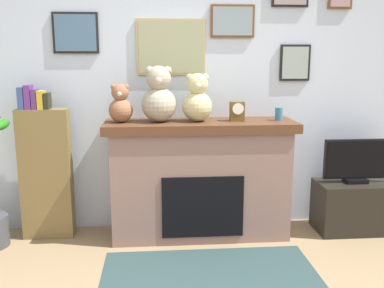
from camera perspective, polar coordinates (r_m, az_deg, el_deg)
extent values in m
cube|color=silver|center=(4.11, -0.94, 6.91)|extent=(5.20, 0.12, 2.60)
cube|color=tan|center=(4.02, -2.81, 12.74)|extent=(0.63, 0.02, 0.50)
cube|color=#969B71|center=(4.00, -2.81, 12.74)|extent=(0.59, 0.00, 0.46)
cube|color=black|center=(4.08, -15.22, 14.07)|extent=(0.40, 0.02, 0.36)
cube|color=#466783|center=(4.07, -15.25, 14.07)|extent=(0.36, 0.00, 0.32)
cube|color=black|center=(4.22, 13.53, 10.45)|extent=(0.29, 0.02, 0.34)
cube|color=#92A19B|center=(4.21, 13.58, 10.45)|extent=(0.25, 0.00, 0.30)
cube|color=brown|center=(4.09, 5.41, 15.95)|extent=(0.40, 0.02, 0.29)
cube|color=gray|center=(4.08, 5.43, 15.96)|extent=(0.36, 0.00, 0.25)
cube|color=#87665B|center=(3.95, 1.06, -5.18)|extent=(1.58, 0.51, 0.99)
cube|color=#55321E|center=(3.84, 1.09, 2.48)|extent=(1.70, 0.57, 0.08)
cube|color=black|center=(3.75, 1.46, -8.39)|extent=(0.71, 0.02, 0.54)
cube|color=brown|center=(4.09, -18.81, -3.83)|extent=(0.45, 0.16, 1.18)
cube|color=#374C84|center=(4.01, -21.65, 5.69)|extent=(0.05, 0.13, 0.19)
cube|color=#622F77|center=(4.00, -20.87, 5.85)|extent=(0.05, 0.13, 0.21)
cube|color=#502E6A|center=(3.98, -20.12, 5.62)|extent=(0.04, 0.13, 0.17)
cube|color=gold|center=(3.97, -19.39, 5.57)|extent=(0.05, 0.13, 0.16)
cube|color=black|center=(3.96, -18.66, 5.45)|extent=(0.04, 0.13, 0.14)
ellipsoid|color=#227118|center=(3.91, -24.06, 2.33)|extent=(0.12, 0.36, 0.08)
cube|color=black|center=(4.38, 20.64, -7.78)|extent=(0.70, 0.40, 0.47)
cube|color=black|center=(4.31, 20.88, -4.54)|extent=(0.20, 0.14, 0.04)
cube|color=black|center=(4.26, 21.08, -1.86)|extent=(0.63, 0.03, 0.37)
cube|color=black|center=(4.24, 21.18, -1.91)|extent=(0.59, 0.00, 0.33)
cube|color=#2A4040|center=(3.29, 2.75, -18.10)|extent=(1.65, 1.17, 0.01)
cylinder|color=teal|center=(3.94, 11.46, 3.94)|extent=(0.07, 0.07, 0.12)
cube|color=brown|center=(3.85, 6.01, 4.34)|extent=(0.12, 0.09, 0.17)
cylinder|color=white|center=(3.80, 6.15, 4.67)|extent=(0.10, 0.01, 0.10)
sphere|color=#946042|center=(3.79, -9.46, 4.43)|extent=(0.21, 0.21, 0.21)
sphere|color=#946042|center=(3.78, -9.54, 6.80)|extent=(0.15, 0.15, 0.15)
sphere|color=#946042|center=(3.78, -10.37, 7.47)|extent=(0.05, 0.05, 0.05)
sphere|color=#946042|center=(3.77, -8.76, 7.51)|extent=(0.05, 0.05, 0.05)
sphere|color=beige|center=(3.72, -9.61, 6.61)|extent=(0.05, 0.05, 0.05)
sphere|color=tan|center=(3.77, -4.41, 5.23)|extent=(0.30, 0.30, 0.30)
sphere|color=tan|center=(3.75, -4.46, 8.69)|extent=(0.22, 0.22, 0.22)
sphere|color=tan|center=(3.75, -5.66, 9.67)|extent=(0.08, 0.08, 0.08)
sphere|color=tan|center=(3.75, -3.29, 9.71)|extent=(0.08, 0.08, 0.08)
sphere|color=beige|center=(3.67, -4.45, 8.46)|extent=(0.07, 0.07, 0.07)
sphere|color=#BFBC81|center=(3.79, 0.71, 5.00)|extent=(0.26, 0.26, 0.26)
sphere|color=#BFBC81|center=(3.77, 0.71, 7.99)|extent=(0.19, 0.19, 0.19)
sphere|color=#BFBC81|center=(3.77, -0.30, 8.85)|extent=(0.07, 0.07, 0.07)
sphere|color=#BFBC81|center=(3.78, 1.73, 8.86)|extent=(0.07, 0.07, 0.07)
sphere|color=beige|center=(3.70, 0.82, 7.77)|extent=(0.06, 0.06, 0.06)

